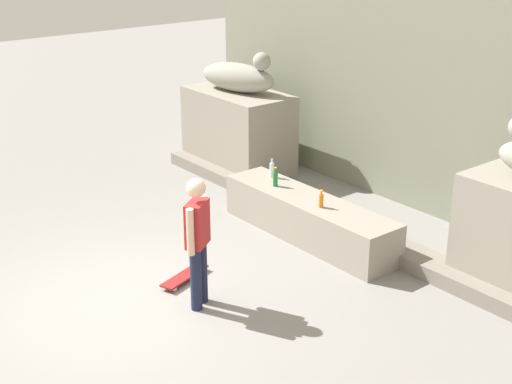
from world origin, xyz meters
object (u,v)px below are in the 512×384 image
object	(u,v)px
skateboard	(185,276)
bottle_clear	(272,170)
statue_reclining_left	(239,76)
bottle_green	(275,178)
bottle_orange	(321,200)
skater	(198,237)

from	to	relation	value
skateboard	bottle_clear	distance (m)	2.65
statue_reclining_left	bottle_green	xyz separation A→B (m)	(2.41, -1.16, -1.02)
bottle_orange	skateboard	bearing A→B (deg)	-100.16
skater	bottle_clear	size ratio (longest dim) A/B	5.44
bottle_green	bottle_orange	distance (m)	1.06
bottle_green	bottle_clear	bearing A→B (deg)	147.90
statue_reclining_left	bottle_green	distance (m)	2.86
statue_reclining_left	bottle_orange	xyz separation A→B (m)	(3.47, -1.21, -1.04)
skateboard	bottle_green	size ratio (longest dim) A/B	2.71
statue_reclining_left	skater	distance (m)	5.21
bottle_green	statue_reclining_left	bearing A→B (deg)	154.22
statue_reclining_left	bottle_clear	xyz separation A→B (m)	(2.07, -0.95, -1.01)
bottle_orange	bottle_clear	size ratio (longest dim) A/B	0.86
skateboard	bottle_clear	bearing A→B (deg)	-174.86
skater	skateboard	world-z (taller)	skater
skater	bottle_green	bearing A→B (deg)	174.95
skater	skateboard	size ratio (longest dim) A/B	2.03
statue_reclining_left	skateboard	distance (m)	4.84
skateboard	bottle_clear	xyz separation A→B (m)	(-1.02, 2.35, 0.69)
bottle_clear	skater	bearing A→B (deg)	-56.85
bottle_clear	bottle_orange	bearing A→B (deg)	-10.27
bottle_green	skateboard	bearing A→B (deg)	-72.23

